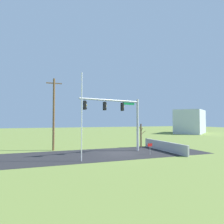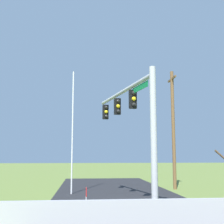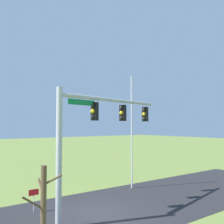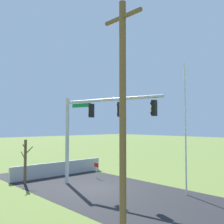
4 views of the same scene
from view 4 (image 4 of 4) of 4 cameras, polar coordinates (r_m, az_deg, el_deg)
The scene contains 9 objects.
ground_plane at distance 18.63m, azimuth -3.05°, elevation -16.45°, with size 160.00×160.00×0.00m, color olive.
road_surface at distance 15.85m, azimuth 6.73°, elevation -18.83°, with size 28.00×8.00×0.01m, color #232326.
sidewalk_corner at distance 21.13m, azimuth -11.47°, elevation -14.76°, with size 6.00×6.00×0.01m, color #B7B5AD.
retaining_fence at distance 23.30m, azimuth -11.56°, elevation -12.19°, with size 0.20×8.66×1.17m, color #A8A8AD.
signal_mast at distance 18.19m, azimuth -4.34°, elevation -2.00°, with size 7.83×1.93×6.43m.
flagpole at distance 16.98m, azimuth 15.96°, elevation -3.49°, with size 0.10×0.10×8.31m, color silver.
utility_pole at distance 9.68m, azimuth 2.39°, elevation -0.76°, with size 1.90×0.26×9.09m.
bare_tree at distance 20.42m, azimuth -18.64°, elevation -10.24°, with size 1.27×1.02×3.28m.
open_sign at distance 21.81m, azimuth -3.50°, elevation -12.03°, with size 0.56×0.04×1.22m.
Camera 4 is at (-13.96, 11.54, 4.34)m, focal length 41.32 mm.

